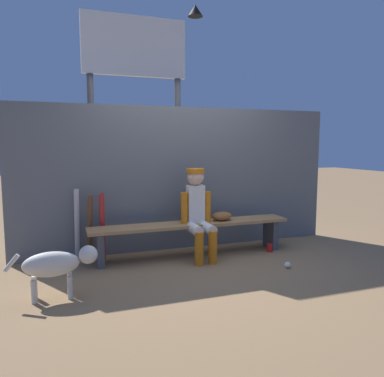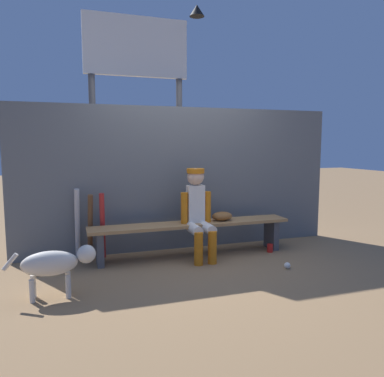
% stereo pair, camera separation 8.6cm
% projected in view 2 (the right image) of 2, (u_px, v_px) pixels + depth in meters
% --- Properties ---
extents(ground_plane, '(30.00, 30.00, 0.00)m').
position_uv_depth(ground_plane, '(192.00, 256.00, 4.94)').
color(ground_plane, olive).
extents(chainlink_fence, '(4.55, 0.03, 1.98)m').
position_uv_depth(chainlink_fence, '(183.00, 179.00, 5.22)').
color(chainlink_fence, '#595E63').
rests_on(chainlink_fence, ground_plane).
extents(dugout_bench, '(2.67, 0.36, 0.45)m').
position_uv_depth(dugout_bench, '(192.00, 230.00, 4.90)').
color(dugout_bench, '#AD7F4C').
rests_on(dugout_bench, ground_plane).
extents(player_seated, '(0.41, 0.55, 1.16)m').
position_uv_depth(player_seated, '(198.00, 210.00, 4.77)').
color(player_seated, silver).
rests_on(player_seated, ground_plane).
extents(baseball_glove, '(0.28, 0.20, 0.12)m').
position_uv_depth(baseball_glove, '(222.00, 216.00, 5.01)').
color(baseball_glove, brown).
rests_on(baseball_glove, dugout_bench).
extents(bat_aluminum_red, '(0.08, 0.20, 0.86)m').
position_uv_depth(bat_aluminum_red, '(103.00, 226.00, 4.76)').
color(bat_aluminum_red, '#B22323').
rests_on(bat_aluminum_red, ground_plane).
extents(bat_wood_dark, '(0.09, 0.22, 0.85)m').
position_uv_depth(bat_wood_dark, '(90.00, 227.00, 4.74)').
color(bat_wood_dark, brown).
rests_on(bat_wood_dark, ground_plane).
extents(bat_aluminum_silver, '(0.08, 0.19, 0.92)m').
position_uv_depth(bat_aluminum_silver, '(77.00, 224.00, 4.74)').
color(bat_aluminum_silver, '#B7B7BC').
rests_on(bat_aluminum_silver, ground_plane).
extents(baseball, '(0.07, 0.07, 0.07)m').
position_uv_depth(baseball, '(287.00, 265.00, 4.43)').
color(baseball, white).
rests_on(baseball, ground_plane).
extents(cup_on_ground, '(0.08, 0.08, 0.11)m').
position_uv_depth(cup_on_ground, '(270.00, 248.00, 5.11)').
color(cup_on_ground, red).
rests_on(cup_on_ground, ground_plane).
extents(cup_on_bench, '(0.08, 0.08, 0.11)m').
position_uv_depth(cup_on_bench, '(196.00, 218.00, 4.88)').
color(cup_on_bench, '#1E47AD').
rests_on(cup_on_bench, dugout_bench).
extents(scoreboard, '(1.88, 0.27, 3.66)m').
position_uv_depth(scoreboard, '(140.00, 77.00, 5.83)').
color(scoreboard, '#3F3F42').
rests_on(scoreboard, ground_plane).
extents(dog, '(0.84, 0.20, 0.49)m').
position_uv_depth(dog, '(56.00, 263.00, 3.57)').
color(dog, beige).
rests_on(dog, ground_plane).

